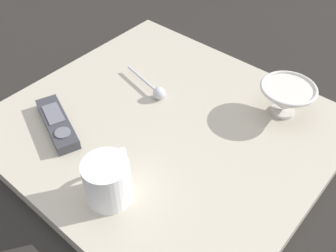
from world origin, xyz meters
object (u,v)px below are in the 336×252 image
Objects in this scene: coffee_mug at (108,180)px; tv_remote_near at (57,123)px; cereal_bowl at (286,98)px; teaspoon at (156,91)px.

tv_remote_near is at bearing -12.85° from coffee_mug.
cereal_bowl is 0.43m from coffee_mug.
coffee_mug reaches higher than tv_remote_near.
cereal_bowl is at bearing -150.75° from teaspoon.
coffee_mug is at bearing 167.15° from tv_remote_near.
teaspoon is at bearing 29.25° from cereal_bowl.
tv_remote_near is (0.22, -0.05, -0.03)m from coffee_mug.
coffee_mug is (0.13, 0.41, 0.00)m from cereal_bowl.
teaspoon reaches higher than tv_remote_near.
cereal_bowl is 1.09× the size of coffee_mug.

